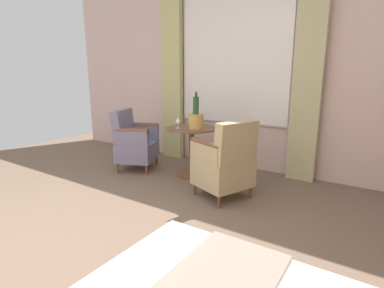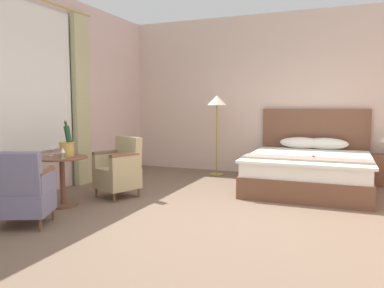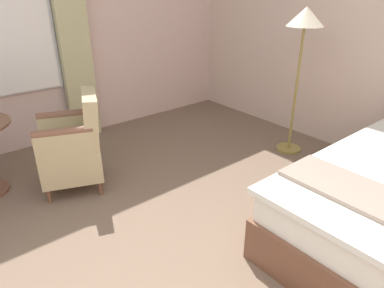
{
  "view_description": "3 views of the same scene",
  "coord_description": "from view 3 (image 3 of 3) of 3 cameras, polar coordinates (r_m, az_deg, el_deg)",
  "views": [
    {
      "loc": [
        1.13,
        1.97,
        1.38
      ],
      "look_at": [
        -0.95,
        0.6,
        0.8
      ],
      "focal_mm": 28.0,
      "sensor_mm": 36.0,
      "label": 1
    },
    {
      "loc": [
        1.33,
        -4.27,
        1.38
      ],
      "look_at": [
        -0.69,
        0.74,
        0.82
      ],
      "focal_mm": 35.0,
      "sensor_mm": 36.0,
      "label": 2
    },
    {
      "loc": [
        1.13,
        -0.47,
        1.78
      ],
      "look_at": [
        -0.43,
        0.81,
        0.84
      ],
      "focal_mm": 32.0,
      "sensor_mm": 36.0,
      "label": 3
    }
  ],
  "objects": [
    {
      "name": "floor_lamp_brass",
      "position": [
        3.84,
        18.14,
        17.42
      ],
      "size": [
        0.38,
        0.38,
        1.58
      ],
      "color": "olive",
      "rests_on": "ground"
    },
    {
      "name": "armchair_by_window",
      "position": [
        3.36,
        -19.06,
        -0.31
      ],
      "size": [
        0.71,
        0.71,
        0.91
      ],
      "color": "brown",
      "rests_on": "ground"
    }
  ]
}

